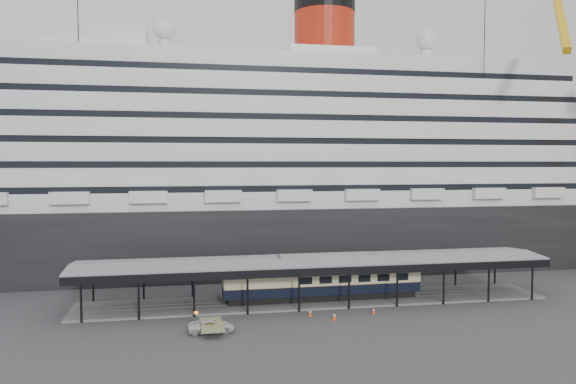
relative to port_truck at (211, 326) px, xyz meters
name	(u,v)px	position (x,y,z in m)	size (l,w,h in m)	color
ground	(326,312)	(12.94, 5.06, -0.63)	(200.00, 200.00, 0.00)	#39393C
cruise_ship	(277,152)	(12.98, 37.06, 17.72)	(130.00, 30.00, 43.90)	black
platform_canopy	(316,282)	(12.94, 10.06, 1.73)	(56.00, 9.18, 5.30)	slate
port_truck	(211,326)	(0.00, 0.00, 0.00)	(2.09, 4.53, 1.26)	silver
pullman_carriage	(322,278)	(13.77, 10.06, 2.19)	(23.81, 3.34, 23.36)	black
traffic_cone_left	(310,313)	(10.84, 3.95, -0.24)	(0.52, 0.52, 0.78)	#DE490C
traffic_cone_mid	(334,316)	(13.00, 1.98, -0.21)	(0.57, 0.57, 0.84)	#D9470C
traffic_cone_right	(374,311)	(17.92, 3.52, -0.28)	(0.46, 0.46, 0.70)	#F4400D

